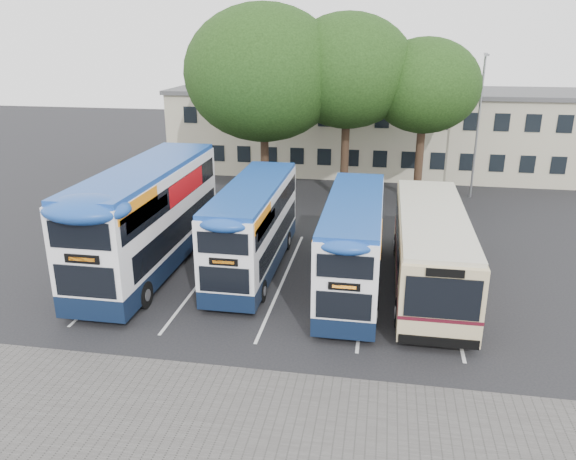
% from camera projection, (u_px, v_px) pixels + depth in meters
% --- Properties ---
extents(ground, '(120.00, 120.00, 0.00)m').
position_uv_depth(ground, '(365.00, 347.00, 19.23)').
color(ground, black).
rests_on(ground, ground).
extents(paving_strip, '(40.00, 6.00, 0.01)m').
position_uv_depth(paving_strip, '(281.00, 437.00, 14.90)').
color(paving_strip, '#595654').
rests_on(paving_strip, ground).
extents(bay_lines, '(14.12, 11.00, 0.01)m').
position_uv_depth(bay_lines, '(283.00, 279.00, 24.48)').
color(bay_lines, silver).
rests_on(bay_lines, ground).
extents(depot_building, '(32.40, 8.40, 6.20)m').
position_uv_depth(depot_building, '(382.00, 130.00, 43.29)').
color(depot_building, '#BCAF98').
rests_on(depot_building, ground).
extents(lamp_post, '(0.25, 1.05, 9.06)m').
position_uv_depth(lamp_post, '(479.00, 119.00, 35.15)').
color(lamp_post, gray).
rests_on(lamp_post, ground).
extents(tree_left, '(9.46, 9.46, 11.95)m').
position_uv_depth(tree_left, '(264.00, 73.00, 33.31)').
color(tree_left, black).
rests_on(tree_left, ground).
extents(tree_mid, '(7.95, 7.95, 11.43)m').
position_uv_depth(tree_mid, '(348.00, 71.00, 33.38)').
color(tree_mid, black).
rests_on(tree_mid, ground).
extents(tree_right, '(6.57, 6.57, 10.03)m').
position_uv_depth(tree_right, '(425.00, 86.00, 33.22)').
color(tree_right, black).
rests_on(tree_right, ground).
extents(bus_dd_left, '(2.76, 11.39, 4.75)m').
position_uv_depth(bus_dd_left, '(149.00, 214.00, 24.82)').
color(bus_dd_left, black).
rests_on(bus_dd_left, ground).
extents(bus_dd_mid, '(2.31, 9.53, 3.97)m').
position_uv_depth(bus_dd_mid, '(254.00, 223.00, 24.87)').
color(bus_dd_mid, black).
rests_on(bus_dd_mid, ground).
extents(bus_dd_right, '(2.27, 9.36, 3.90)m').
position_uv_depth(bus_dd_right, '(353.00, 241.00, 22.90)').
color(bus_dd_right, black).
rests_on(bus_dd_right, ground).
extents(bus_single, '(2.80, 11.00, 3.28)m').
position_uv_depth(bus_single, '(431.00, 244.00, 23.31)').
color(bus_single, '#CFBA8A').
rests_on(bus_single, ground).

